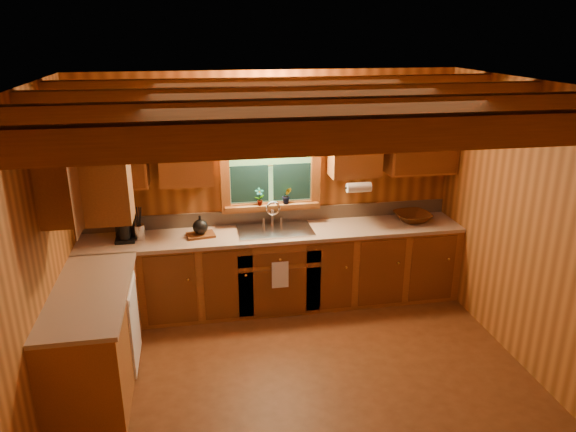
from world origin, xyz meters
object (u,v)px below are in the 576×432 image
at_px(sink, 275,234).
at_px(wicker_basket, 413,217).
at_px(cutting_board, 201,235).
at_px(coffee_maker, 124,224).

distance_m(sink, wicker_basket, 1.62).
bearing_deg(cutting_board, sink, -7.43).
bearing_deg(coffee_maker, wicker_basket, -1.56).
height_order(sink, coffee_maker, coffee_maker).
xyz_separation_m(sink, coffee_maker, (-1.59, 0.03, 0.22)).
bearing_deg(cutting_board, wicker_basket, -7.87).
bearing_deg(sink, coffee_maker, 178.81).
distance_m(sink, coffee_maker, 1.61).
xyz_separation_m(sink, cutting_board, (-0.81, -0.02, 0.06)).
height_order(coffee_maker, wicker_basket, coffee_maker).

